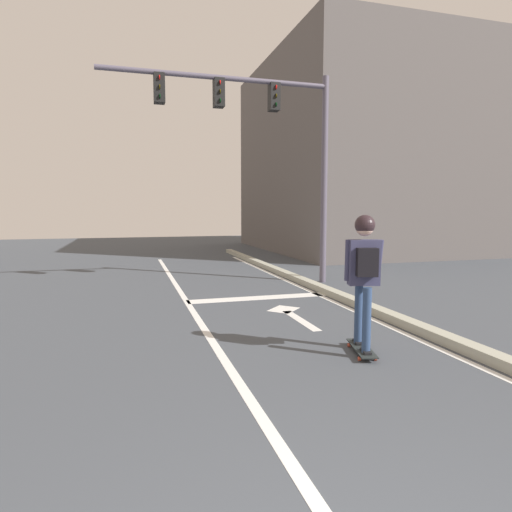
{
  "coord_description": "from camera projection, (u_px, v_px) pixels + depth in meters",
  "views": [
    {
      "loc": [
        -0.94,
        -0.73,
        1.88
      ],
      "look_at": [
        1.28,
        6.8,
        1.04
      ],
      "focal_mm": 30.55,
      "sensor_mm": 36.0,
      "label": 1
    }
  ],
  "objects": [
    {
      "name": "lane_arrow_stem",
      "position": [
        301.0,
        320.0,
        7.43
      ],
      "size": [
        0.16,
        1.4,
        0.01
      ],
      "primitive_type": "cube",
      "color": "white",
      "rests_on": "ground"
    },
    {
      "name": "building_block",
      "position": [
        361.0,
        158.0,
        20.45
      ],
      "size": [
        8.93,
        10.59,
        8.6
      ],
      "primitive_type": "cube",
      "color": "#5D5856",
      "rests_on": "ground"
    },
    {
      "name": "skateboard",
      "position": [
        362.0,
        348.0,
        5.71
      ],
      "size": [
        0.41,
        0.84,
        0.08
      ],
      "color": "#232A2A",
      "rests_on": "ground"
    },
    {
      "name": "curb_strip",
      "position": [
        377.0,
        311.0,
        7.81
      ],
      "size": [
        0.24,
        24.0,
        0.14
      ],
      "primitive_type": "cube",
      "color": "#A3A493",
      "rests_on": "ground"
    },
    {
      "name": "lane_line_curbside",
      "position": [
        365.0,
        316.0,
        7.74
      ],
      "size": [
        0.12,
        20.0,
        0.01
      ],
      "primitive_type": "cube",
      "color": "white",
      "rests_on": "ground"
    },
    {
      "name": "skater",
      "position": [
        364.0,
        264.0,
        5.58
      ],
      "size": [
        0.47,
        0.63,
        1.74
      ],
      "color": "navy",
      "rests_on": "skateboard"
    },
    {
      "name": "lane_line_center",
      "position": [
        204.0,
        328.0,
        6.93
      ],
      "size": [
        0.12,
        20.0,
        0.01
      ],
      "primitive_type": "cube",
      "color": "white",
      "rests_on": "ground"
    },
    {
      "name": "traffic_signal_mast",
      "position": [
        262.0,
        126.0,
        10.48
      ],
      "size": [
        5.5,
        0.34,
        5.18
      ],
      "color": "#585263",
      "rests_on": "ground"
    },
    {
      "name": "lane_arrow_head",
      "position": [
        284.0,
        309.0,
        8.24
      ],
      "size": [
        0.71,
        0.71,
        0.01
      ],
      "primitive_type": "cube",
      "rotation": [
        0.0,
        0.0,
        0.79
      ],
      "color": "white",
      "rests_on": "ground"
    },
    {
      "name": "stop_bar",
      "position": [
        258.0,
        298.0,
        9.31
      ],
      "size": [
        3.04,
        0.4,
        0.01
      ],
      "primitive_type": "cube",
      "color": "white",
      "rests_on": "ground"
    }
  ]
}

